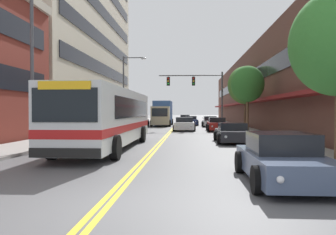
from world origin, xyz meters
name	(u,v)px	position (x,y,z in m)	size (l,w,h in m)	color
ground_plane	(176,126)	(0.00, 37.00, 0.00)	(240.00, 240.00, 0.00)	#565659
sidewalk_left	(124,125)	(-6.97, 37.00, 0.07)	(2.93, 106.00, 0.13)	#9E9B96
sidewalk_right	(229,125)	(6.97, 37.00, 0.07)	(2.93, 106.00, 0.13)	#9E9B96
centre_line	(176,126)	(0.00, 37.00, 0.00)	(0.34, 106.00, 0.01)	yellow
office_tower_left	(58,15)	(-14.67, 33.67, 13.94)	(12.08, 31.55, 27.89)	beige
storefront_row_right	(273,91)	(12.66, 37.00, 4.59)	(9.10, 68.00, 9.18)	brown
city_bus	(109,116)	(-2.40, 10.26, 1.69)	(2.85, 12.16, 2.97)	silver
car_champagne_parked_left_near	(115,127)	(-4.44, 20.42, 0.56)	(1.98, 4.39, 1.18)	beige
car_beige_parked_left_mid	(129,124)	(-4.35, 26.60, 0.58)	(2.02, 4.48, 1.27)	#BCAD89
car_black_parked_left_far	(139,122)	(-4.25, 32.78, 0.66)	(2.07, 4.15, 1.43)	black
car_slate_blue_parked_right_foreground	(282,159)	(4.26, 2.47, 0.62)	(2.11, 4.40, 1.34)	#475675
car_red_parked_right_mid	(217,125)	(4.45, 25.32, 0.62)	(1.99, 4.23, 1.32)	maroon
car_silver_parked_right_far	(210,122)	(4.35, 34.17, 0.59)	(2.00, 4.17, 1.29)	#B7B7BC
car_charcoal_parked_right_end	(233,133)	(4.42, 13.77, 0.57)	(2.10, 4.28, 1.21)	#232328
car_dark_grey_moving_lead	(185,119)	(1.07, 50.43, 0.61)	(2.08, 4.14, 1.28)	#38383D
car_navy_moving_second	(191,121)	(2.02, 38.26, 0.59)	(2.00, 4.80, 1.25)	#19234C
car_white_moving_third	(184,124)	(1.28, 26.11, 0.62)	(2.17, 4.92, 1.32)	white
box_truck	(162,113)	(-1.78, 36.70, 1.65)	(2.58, 7.66, 3.27)	#BCAD89
traffic_signal_mast	(199,88)	(2.84, 27.96, 4.33)	(6.72, 0.38, 6.03)	#47474C
street_lamp_left_near	(38,35)	(-5.01, 7.75, 5.32)	(2.33, 0.28, 9.07)	#47474C
street_lamp_left_far	(127,86)	(-4.94, 28.35, 4.68)	(2.54, 0.28, 7.82)	#47474C
street_tree_right_mid	(248,84)	(6.38, 19.82, 4.07)	(2.62, 2.62, 5.40)	brown
street_tree_right_far	(245,85)	(7.54, 27.87, 4.62)	(3.56, 3.56, 6.45)	brown
fire_hydrant	(293,146)	(5.95, 7.00, 0.51)	(0.30, 0.22, 0.76)	#B7B7BC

